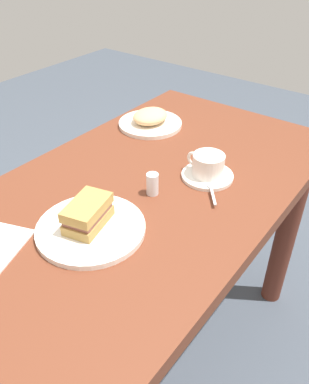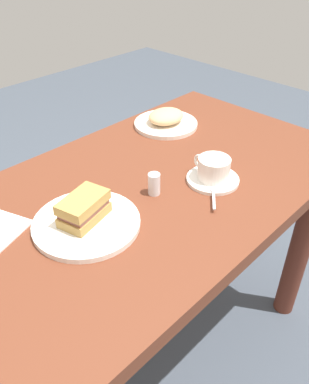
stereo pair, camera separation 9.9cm
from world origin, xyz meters
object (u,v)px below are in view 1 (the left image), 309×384
coffee_cup (208,164)px  spoon (212,190)px  sandwich_front (88,214)px  side_plate (150,124)px  sandwich_plate (91,228)px  salt_shaker (152,184)px  dining_table (141,229)px  coffee_saucer (207,176)px

coffee_cup → spoon: coffee_cup is taller
sandwich_front → side_plate: size_ratio=0.61×
sandwich_plate → coffee_cup: coffee_cup is taller
salt_shaker → spoon: bearing=-52.4°
sandwich_front → coffee_cup: (0.36, -0.11, -0.00)m
side_plate → salt_shaker: size_ratio=3.64×
sandwich_front → coffee_cup: 0.37m
dining_table → side_plate: (0.32, 0.21, 0.15)m
coffee_saucer → sandwich_plate: bearing=164.7°
sandwich_plate → sandwich_front: bearing=69.7°
dining_table → salt_shaker: bearing=-93.0°
sandwich_plate → coffee_saucer: (0.36, -0.10, -0.00)m
coffee_cup → sandwich_plate: bearing=164.9°
side_plate → dining_table: bearing=-146.6°
sandwich_front → spoon: sandwich_front is taller
coffee_saucer → coffee_cup: (0.00, 0.00, 0.04)m
coffee_cup → spoon: 0.09m
side_plate → salt_shaker: bearing=-141.8°
sandwich_front → coffee_saucer: size_ratio=0.92×
sandwich_front → spoon: 0.34m
sandwich_plate → spoon: bearing=-26.3°
coffee_saucer → side_plate: bearing=63.5°
salt_shaker → side_plate: bearing=38.2°
sandwich_plate → spoon: (0.30, -0.15, 0.01)m
coffee_cup → side_plate: size_ratio=0.53×
sandwich_plate → coffee_saucer: sandwich_plate is taller
dining_table → coffee_cup: coffee_cup is taller
dining_table → side_plate: size_ratio=5.84×
sandwich_front → salt_shaker: 0.20m
sandwich_plate → side_plate: (0.53, 0.23, 0.00)m
sandwich_plate → side_plate: size_ratio=1.16×
sandwich_plate → sandwich_front: sandwich_front is taller
dining_table → coffee_cup: bearing=-36.9°
sandwich_plate → side_plate: bearing=23.6°
sandwich_front → salt_shaker: size_ratio=2.21×
coffee_cup → spoon: (-0.06, -0.05, -0.03)m
coffee_saucer → side_plate: size_ratio=0.66×
sandwich_front → side_plate: sandwich_front is taller
sandwich_front → salt_shaker: bearing=-8.9°
coffee_cup → sandwich_front: bearing=163.6°
side_plate → salt_shaker: 0.41m
dining_table → salt_shaker: 0.18m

